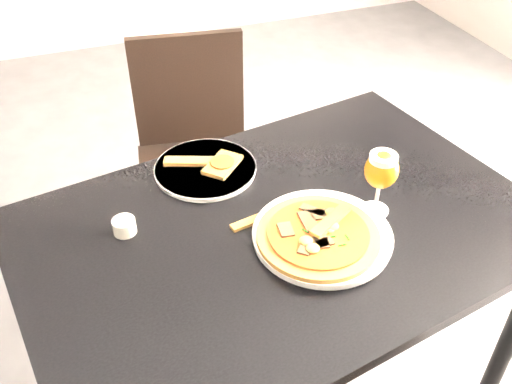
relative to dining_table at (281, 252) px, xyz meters
name	(u,v)px	position (x,y,z in m)	size (l,w,h in m)	color
dining_table	(281,252)	(0.00, 0.00, 0.00)	(1.32, 0.99, 0.75)	black
chair_far	(196,154)	(-0.02, 0.73, -0.17)	(0.47, 0.47, 0.88)	black
plate_main	(322,236)	(0.07, -0.08, 0.10)	(0.32, 0.32, 0.02)	white
pizza	(318,235)	(0.05, -0.09, 0.12)	(0.28, 0.28, 0.03)	#9D4F26
plate_second	(205,169)	(-0.11, 0.27, 0.10)	(0.26, 0.26, 0.01)	white
crust_scraps	(211,163)	(-0.09, 0.27, 0.11)	(0.21, 0.15, 0.02)	#9D4F26
loose_crust	(251,221)	(-0.07, 0.03, 0.09)	(0.10, 0.02, 0.01)	#9D4F26
sauce_cup	(124,226)	(-0.35, 0.10, 0.11)	(0.05, 0.05, 0.04)	beige
beer_glass	(381,171)	(0.23, -0.03, 0.21)	(0.08, 0.08, 0.17)	silver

